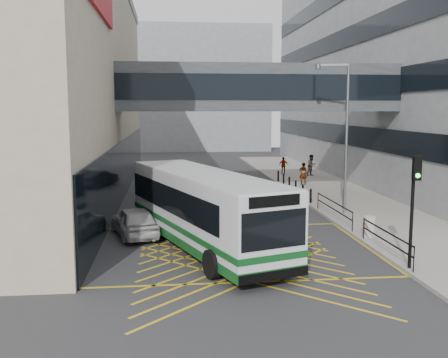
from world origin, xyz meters
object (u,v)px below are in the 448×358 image
object	(u,v)px
pedestrian_a	(303,174)
pedestrian_b	(312,165)
litter_bin	(369,227)
car_white	(135,221)
car_silver	(200,183)
traffic_light	(414,196)
car_dark	(162,177)
bus	(202,208)
pedestrian_c	(283,165)
street_lamp	(343,129)

from	to	relation	value
pedestrian_a	pedestrian_b	xyz separation A→B (m)	(2.18, 5.36, 0.07)
litter_bin	pedestrian_b	bearing A→B (deg)	81.27
pedestrian_a	car_white	bearing A→B (deg)	50.57
car_silver	litter_bin	world-z (taller)	car_silver
litter_bin	traffic_light	bearing A→B (deg)	-93.47
car_silver	car_dark	bearing A→B (deg)	-72.49
bus	traffic_light	size ratio (longest dim) A/B	2.86
traffic_light	litter_bin	bearing A→B (deg)	87.53
car_white	traffic_light	bearing A→B (deg)	131.47
car_silver	pedestrian_c	bearing A→B (deg)	-147.80
traffic_light	street_lamp	distance (m)	10.85
car_silver	pedestrian_a	world-z (taller)	pedestrian_a
car_silver	traffic_light	xyz separation A→B (m)	(6.76, -19.60, 2.19)
pedestrian_b	pedestrian_c	size ratio (longest dim) A/B	1.22
pedestrian_c	bus	bearing A→B (deg)	73.43
car_dark	pedestrian_b	world-z (taller)	pedestrian_b
car_white	traffic_light	size ratio (longest dim) A/B	1.09
street_lamp	pedestrian_b	size ratio (longest dim) A/B	4.47
traffic_light	litter_bin	size ratio (longest dim) A/B	4.36
car_silver	pedestrian_b	size ratio (longest dim) A/B	2.64
pedestrian_c	traffic_light	bearing A→B (deg)	90.75
bus	pedestrian_b	size ratio (longest dim) A/B	6.50
pedestrian_b	car_white	bearing A→B (deg)	-157.13
car_silver	pedestrian_c	xyz separation A→B (m)	(8.31, 9.45, 0.16)
bus	litter_bin	bearing A→B (deg)	-15.57
car_silver	pedestrian_b	bearing A→B (deg)	-159.99
traffic_light	pedestrian_a	xyz separation A→B (m)	(1.56, 22.02, -1.93)
car_dark	litter_bin	world-z (taller)	car_dark
pedestrian_c	street_lamp	bearing A→B (deg)	91.62
traffic_light	pedestrian_b	bearing A→B (deg)	83.21
traffic_light	car_dark	bearing A→B (deg)	112.98
litter_bin	pedestrian_a	distance (m)	17.11
bus	pedestrian_c	distance (m)	26.29
car_silver	pedestrian_c	world-z (taller)	pedestrian_c
car_white	car_silver	world-z (taller)	car_silver
pedestrian_c	pedestrian_a	bearing A→B (deg)	93.97
bus	street_lamp	xyz separation A→B (m)	(8.44, 6.20, 3.18)
pedestrian_a	pedestrian_b	size ratio (longest dim) A/B	0.93
litter_bin	pedestrian_b	xyz separation A→B (m)	(3.44, 22.41, 0.46)
car_silver	street_lamp	xyz separation A→B (m)	(7.61, -8.98, 4.22)
car_dark	traffic_light	world-z (taller)	traffic_light
car_dark	traffic_light	bearing A→B (deg)	88.00
street_lamp	pedestrian_a	size ratio (longest dim) A/B	4.83
car_silver	pedestrian_c	distance (m)	12.58
car_dark	pedestrian_a	bearing A→B (deg)	146.62
car_silver	litter_bin	distance (m)	16.26
car_silver	traffic_light	size ratio (longest dim) A/B	1.16
bus	car_white	size ratio (longest dim) A/B	2.63
pedestrian_b	litter_bin	bearing A→B (deg)	-130.50
bus	pedestrian_a	xyz separation A→B (m)	(9.17, 17.60, -0.78)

